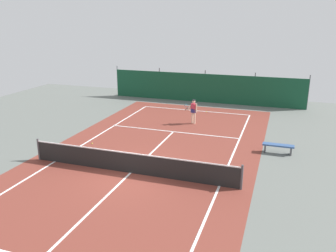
% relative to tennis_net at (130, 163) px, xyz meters
% --- Properties ---
extents(ground_plane, '(36.00, 36.00, 0.00)m').
position_rel_tennis_net_xyz_m(ground_plane, '(0.00, 0.00, -0.51)').
color(ground_plane, slate).
extents(court_surface, '(11.02, 26.60, 0.01)m').
position_rel_tennis_net_xyz_m(court_surface, '(0.00, 0.00, -0.51)').
color(court_surface, brown).
rests_on(court_surface, ground).
extents(tennis_net, '(10.12, 0.10, 1.10)m').
position_rel_tennis_net_xyz_m(tennis_net, '(0.00, 0.00, 0.00)').
color(tennis_net, black).
rests_on(tennis_net, ground).
extents(back_fence, '(16.30, 0.98, 2.70)m').
position_rel_tennis_net_xyz_m(back_fence, '(-0.00, 15.44, 0.16)').
color(back_fence, '#14472D').
rests_on(back_fence, ground).
extents(tennis_player, '(0.86, 0.62, 1.64)m').
position_rel_tennis_net_xyz_m(tennis_player, '(0.71, 8.55, 0.45)').
color(tennis_player, beige).
rests_on(tennis_player, ground).
extents(tennis_ball_near_player, '(0.07, 0.07, 0.07)m').
position_rel_tennis_net_xyz_m(tennis_ball_near_player, '(-3.68, 2.82, -0.48)').
color(tennis_ball_near_player, '#CCDB33').
rests_on(tennis_ball_near_player, ground).
extents(tennis_ball_midcourt, '(0.07, 0.07, 0.07)m').
position_rel_tennis_net_xyz_m(tennis_ball_midcourt, '(0.92, 11.73, -0.48)').
color(tennis_ball_midcourt, '#CCDB33').
rests_on(tennis_ball_midcourt, ground).
extents(parked_car, '(2.24, 4.31, 1.68)m').
position_rel_tennis_net_xyz_m(parked_car, '(1.93, 18.09, 0.33)').
color(parked_car, black).
rests_on(parked_car, ground).
extents(courtside_bench, '(1.60, 0.40, 0.49)m').
position_rel_tennis_net_xyz_m(courtside_bench, '(6.31, 4.72, -0.14)').
color(courtside_bench, '#335184').
rests_on(courtside_bench, ground).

